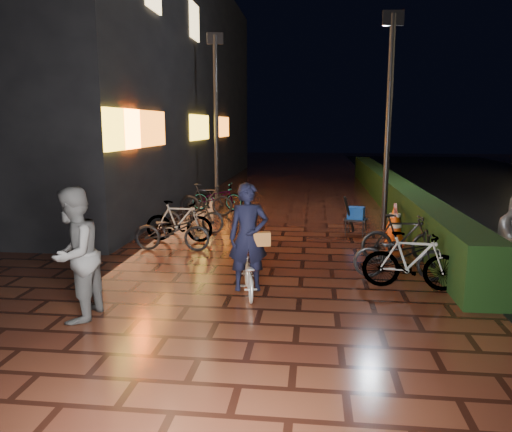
# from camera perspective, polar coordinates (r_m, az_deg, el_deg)

# --- Properties ---
(ground) EXTENTS (80.00, 80.00, 0.00)m
(ground) POSITION_cam_1_polar(r_m,az_deg,el_deg) (9.62, 1.96, -5.90)
(ground) COLOR #381911
(ground) RESTS_ON ground
(hedge) EXTENTS (0.70, 20.00, 1.00)m
(hedge) POSITION_cam_1_polar(r_m,az_deg,el_deg) (17.54, 14.97, 2.84)
(hedge) COLOR black
(hedge) RESTS_ON ground
(bystander_person) EXTENTS (0.74, 0.93, 1.88)m
(bystander_person) POSITION_cam_1_polar(r_m,az_deg,el_deg) (7.32, -20.09, -4.18)
(bystander_person) COLOR #505052
(bystander_person) RESTS_ON ground
(storefront_block) EXTENTS (12.09, 22.00, 9.00)m
(storefront_block) POSITION_cam_1_polar(r_m,az_deg,el_deg) (23.17, -20.28, 14.23)
(storefront_block) COLOR black
(storefront_block) RESTS_ON ground
(lamp_post_hedge) EXTENTS (0.52, 0.16, 5.45)m
(lamp_post_hedge) POSITION_cam_1_polar(r_m,az_deg,el_deg) (13.28, 14.93, 11.34)
(lamp_post_hedge) COLOR black
(lamp_post_hedge) RESTS_ON ground
(lamp_post_sf) EXTENTS (0.55, 0.23, 5.79)m
(lamp_post_sf) POSITION_cam_1_polar(r_m,az_deg,el_deg) (17.86, -4.59, 11.92)
(lamp_post_sf) COLOR black
(lamp_post_sf) RESTS_ON ground
(cyclist) EXTENTS (0.73, 1.33, 1.82)m
(cyclist) POSITION_cam_1_polar(r_m,az_deg,el_deg) (7.92, -0.89, -4.41)
(cyclist) COLOR silver
(cyclist) RESTS_ON ground
(traffic_barrier) EXTENTS (0.66, 1.81, 0.74)m
(traffic_barrier) POSITION_cam_1_polar(r_m,az_deg,el_deg) (12.47, 15.58, -0.78)
(traffic_barrier) COLOR #DC450B
(traffic_barrier) RESTS_ON ground
(cart_assembly) EXTENTS (0.66, 0.56, 1.00)m
(cart_assembly) POSITION_cam_1_polar(r_m,az_deg,el_deg) (12.55, 11.30, 0.16)
(cart_assembly) COLOR black
(cart_assembly) RESTS_ON ground
(parked_bikes_storefront) EXTENTS (1.80, 5.81, 0.96)m
(parked_bikes_storefront) POSITION_cam_1_polar(r_m,az_deg,el_deg) (13.24, -6.92, 0.54)
(parked_bikes_storefront) COLOR black
(parked_bikes_storefront) RESTS_ON ground
(parked_bikes_hedge) EXTENTS (1.86, 2.26, 0.96)m
(parked_bikes_hedge) POSITION_cam_1_polar(r_m,az_deg,el_deg) (9.37, 16.61, -3.84)
(parked_bikes_hedge) COLOR black
(parked_bikes_hedge) RESTS_ON ground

